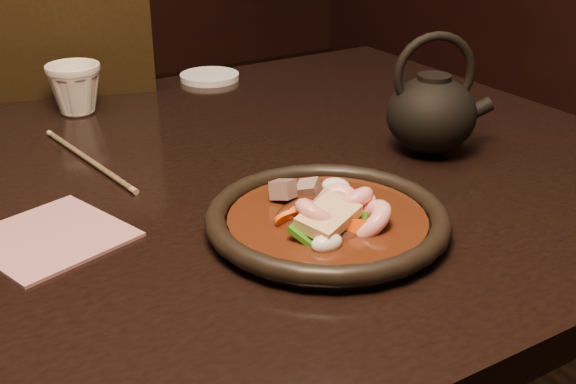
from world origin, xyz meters
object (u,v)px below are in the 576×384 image
table (51,276)px  chair (44,184)px  teapot (432,110)px  plate (327,220)px  tea_cup (75,87)px

table → chair: (0.13, 0.59, -0.14)m
chair → teapot: bearing=136.2°
plate → teapot: teapot is taller
chair → tea_cup: size_ratio=11.67×
chair → plate: 0.83m
chair → tea_cup: bearing=111.1°
chair → plate: chair is taller
plate → table: bearing=142.2°
tea_cup → teapot: size_ratio=0.52×
teapot → chair: bearing=140.9°
teapot → tea_cup: bearing=152.2°
table → tea_cup: tea_cup is taller
chair → table: bearing=95.0°
table → chair: bearing=77.9°
table → teapot: teapot is taller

